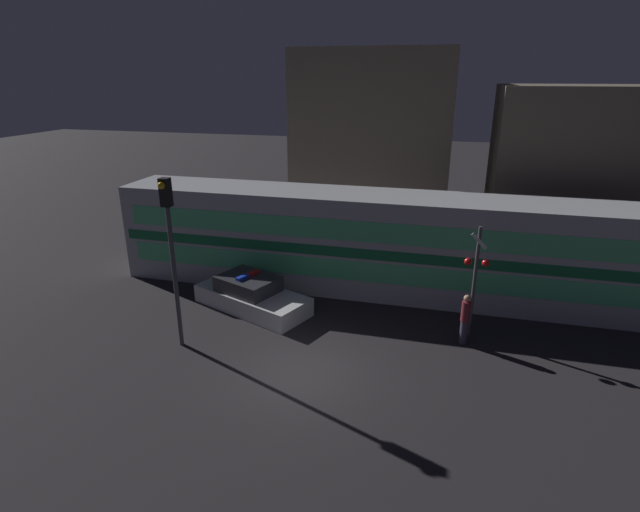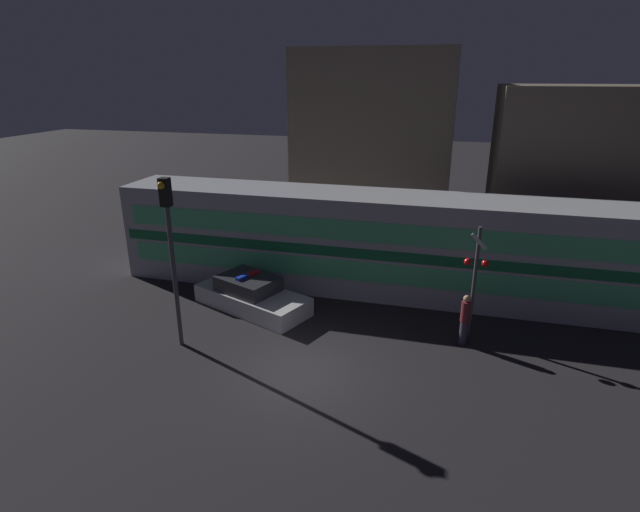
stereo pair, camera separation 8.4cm
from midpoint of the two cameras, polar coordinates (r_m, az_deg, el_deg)
The scene contains 8 objects.
ground_plane at distance 16.03m, azimuth -2.27°, elevation -13.31°, with size 120.00×120.00×0.00m, color #262326.
train at distance 21.13m, azimuth 7.18°, elevation 1.38°, with size 22.94×2.92×4.19m.
police_car at distance 20.06m, azimuth -7.97°, elevation -4.51°, with size 5.09×3.55×1.44m.
pedestrian at distance 17.86m, azimuth 16.10°, elevation -6.93°, with size 0.31×0.31×1.84m.
crossing_signal_near at distance 17.90m, azimuth 17.19°, elevation -2.04°, with size 0.83×0.33×4.05m.
traffic_light_corner at distance 16.69m, azimuth -16.85°, elevation 1.76°, with size 0.30×0.46×5.82m.
building_left at distance 28.34m, azimuth 6.09°, elevation 12.32°, with size 8.30×5.34×10.07m.
building_center at distance 27.51m, azimuth 27.11°, elevation 8.19°, with size 7.90×5.72×8.34m.
Camera 1 is at (3.93, -12.79, 8.83)m, focal length 28.00 mm.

